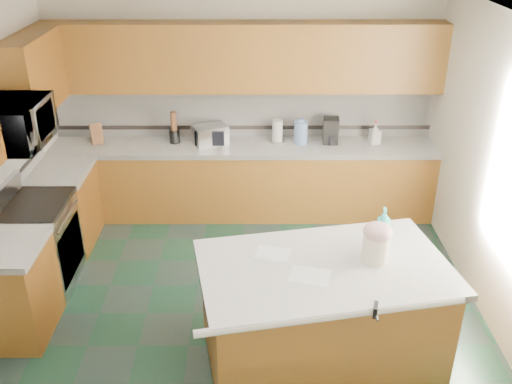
{
  "coord_description": "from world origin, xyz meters",
  "views": [
    {
      "loc": [
        0.14,
        -4.34,
        3.48
      ],
      "look_at": [
        0.15,
        0.35,
        1.12
      ],
      "focal_mm": 40.0,
      "sensor_mm": 36.0,
      "label": 1
    }
  ],
  "objects_px": {
    "knife_block": "(96,134)",
    "island_top": "(325,269)",
    "soap_bottle_island": "(383,227)",
    "toaster_oven": "(210,135)",
    "treat_jar": "(376,248)",
    "coffee_maker": "(331,130)",
    "island_base": "(322,314)"
  },
  "relations": [
    {
      "from": "knife_block",
      "to": "island_top",
      "type": "bearing_deg",
      "value": -68.81
    },
    {
      "from": "soap_bottle_island",
      "to": "toaster_oven",
      "type": "xyz_separation_m",
      "value": [
        -1.6,
        2.3,
        -0.06
      ]
    },
    {
      "from": "treat_jar",
      "to": "soap_bottle_island",
      "type": "distance_m",
      "value": 0.25
    },
    {
      "from": "island_top",
      "to": "toaster_oven",
      "type": "bearing_deg",
      "value": 101.83
    },
    {
      "from": "knife_block",
      "to": "coffee_maker",
      "type": "distance_m",
      "value": 2.8
    },
    {
      "from": "island_top",
      "to": "coffee_maker",
      "type": "height_order",
      "value": "coffee_maker"
    },
    {
      "from": "treat_jar",
      "to": "knife_block",
      "type": "relative_size",
      "value": 0.9
    },
    {
      "from": "island_top",
      "to": "knife_block",
      "type": "bearing_deg",
      "value": 122.33
    },
    {
      "from": "island_top",
      "to": "knife_block",
      "type": "height_order",
      "value": "knife_block"
    },
    {
      "from": "soap_bottle_island",
      "to": "treat_jar",
      "type": "bearing_deg",
      "value": -105.47
    },
    {
      "from": "coffee_maker",
      "to": "treat_jar",
      "type": "bearing_deg",
      "value": -83.73
    },
    {
      "from": "treat_jar",
      "to": "toaster_oven",
      "type": "relative_size",
      "value": 0.59
    },
    {
      "from": "island_base",
      "to": "soap_bottle_island",
      "type": "xyz_separation_m",
      "value": [
        0.51,
        0.3,
        0.67
      ]
    },
    {
      "from": "soap_bottle_island",
      "to": "knife_block",
      "type": "distance_m",
      "value": 3.75
    },
    {
      "from": "island_base",
      "to": "coffee_maker",
      "type": "bearing_deg",
      "value": 71.46
    },
    {
      "from": "toaster_oven",
      "to": "treat_jar",
      "type": "bearing_deg",
      "value": -83.86
    },
    {
      "from": "knife_block",
      "to": "island_base",
      "type": "bearing_deg",
      "value": -68.81
    },
    {
      "from": "island_top",
      "to": "knife_block",
      "type": "xyz_separation_m",
      "value": [
        -2.45,
        2.61,
        0.16
      ]
    },
    {
      "from": "island_base",
      "to": "toaster_oven",
      "type": "distance_m",
      "value": 2.89
    },
    {
      "from": "island_top",
      "to": "toaster_oven",
      "type": "distance_m",
      "value": 2.83
    },
    {
      "from": "island_top",
      "to": "soap_bottle_island",
      "type": "xyz_separation_m",
      "value": [
        0.51,
        0.3,
        0.21
      ]
    },
    {
      "from": "island_base",
      "to": "coffee_maker",
      "type": "distance_m",
      "value": 2.74
    },
    {
      "from": "treat_jar",
      "to": "island_base",
      "type": "bearing_deg",
      "value": -168.4
    },
    {
      "from": "soap_bottle_island",
      "to": "island_base",
      "type": "bearing_deg",
      "value": -141.11
    },
    {
      "from": "island_base",
      "to": "treat_jar",
      "type": "relative_size",
      "value": 8.33
    },
    {
      "from": "toaster_oven",
      "to": "coffee_maker",
      "type": "distance_m",
      "value": 1.45
    },
    {
      "from": "island_top",
      "to": "coffee_maker",
      "type": "bearing_deg",
      "value": 71.46
    },
    {
      "from": "treat_jar",
      "to": "toaster_oven",
      "type": "height_order",
      "value": "treat_jar"
    },
    {
      "from": "knife_block",
      "to": "treat_jar",
      "type": "bearing_deg",
      "value": -63.43
    },
    {
      "from": "toaster_oven",
      "to": "coffee_maker",
      "type": "height_order",
      "value": "coffee_maker"
    },
    {
      "from": "island_base",
      "to": "soap_bottle_island",
      "type": "distance_m",
      "value": 0.89
    },
    {
      "from": "soap_bottle_island",
      "to": "coffee_maker",
      "type": "bearing_deg",
      "value": 101.82
    }
  ]
}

